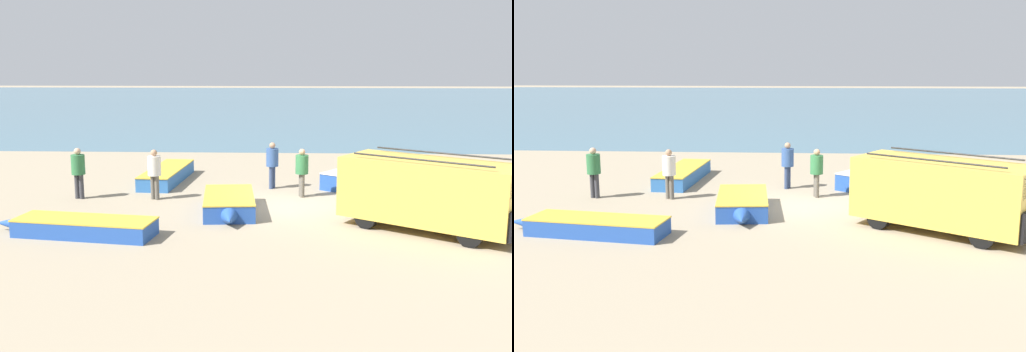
% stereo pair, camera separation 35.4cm
% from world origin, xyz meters
% --- Properties ---
extents(ground_plane, '(200.00, 200.00, 0.00)m').
position_xyz_m(ground_plane, '(0.00, 0.00, 0.00)').
color(ground_plane, gray).
extents(sea_water, '(120.00, 80.00, 0.01)m').
position_xyz_m(sea_water, '(0.00, 52.00, 0.00)').
color(sea_water, '#477084').
rests_on(sea_water, ground_plane).
extents(parked_van, '(5.14, 4.34, 2.18)m').
position_xyz_m(parked_van, '(4.00, -2.64, 1.14)').
color(parked_van, gold).
rests_on(parked_van, ground_plane).
extents(fishing_rowboat_0, '(3.92, 4.72, 0.66)m').
position_xyz_m(fishing_rowboat_0, '(3.21, 4.05, 0.33)').
color(fishing_rowboat_0, '#234CA3').
rests_on(fishing_rowboat_0, ground_plane).
extents(fishing_rowboat_1, '(1.56, 5.47, 0.55)m').
position_xyz_m(fishing_rowboat_1, '(-4.81, 4.33, 0.28)').
color(fishing_rowboat_1, '#2D66AD').
rests_on(fishing_rowboat_1, ground_plane).
extents(fishing_rowboat_2, '(1.88, 3.94, 0.57)m').
position_xyz_m(fishing_rowboat_2, '(-1.87, -0.82, 0.29)').
color(fishing_rowboat_2, '#234CA3').
rests_on(fishing_rowboat_2, ground_plane).
extents(fishing_rowboat_3, '(4.81, 1.80, 0.49)m').
position_xyz_m(fishing_rowboat_3, '(-5.79, -3.57, 0.25)').
color(fishing_rowboat_3, '#234CA3').
rests_on(fishing_rowboat_3, ground_plane).
extents(fisherman_0, '(0.47, 0.47, 1.80)m').
position_xyz_m(fisherman_0, '(-7.33, 0.93, 1.08)').
color(fisherman_0, '#38383D').
rests_on(fisherman_0, ground_plane).
extents(fisherman_1, '(0.46, 0.46, 1.74)m').
position_xyz_m(fisherman_1, '(0.52, 1.56, 1.04)').
color(fisherman_1, '#5B564C').
rests_on(fisherman_1, ground_plane).
extents(fisherman_2, '(0.46, 0.46, 1.77)m').
position_xyz_m(fisherman_2, '(-4.64, 0.93, 1.06)').
color(fisherman_2, '#5B564C').
rests_on(fisherman_2, ground_plane).
extents(fisherman_3, '(0.46, 0.46, 1.77)m').
position_xyz_m(fisherman_3, '(-0.56, 2.97, 1.06)').
color(fisherman_3, navy).
rests_on(fisherman_3, ground_plane).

